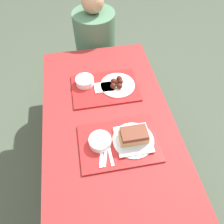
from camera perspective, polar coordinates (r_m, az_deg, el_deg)
ground_plane at (r=2.00m, az=-0.69°, el=-14.56°), size 12.00×12.00×0.00m
picnic_table at (r=1.42m, az=-0.94°, el=-4.36°), size 0.79×1.41×0.76m
picnic_bench_far at (r=2.23m, az=-4.93°, el=11.87°), size 0.75×0.28×0.47m
tray_near at (r=1.24m, az=1.85°, el=-8.11°), size 0.44×0.31×0.01m
tray_far at (r=1.49m, az=-1.80°, el=6.31°), size 0.44×0.31×0.01m
bowl_coleslaw_near at (r=1.21m, az=-3.13°, el=-7.59°), size 0.12×0.12×0.05m
brisket_sandwich_plate at (r=1.21m, az=5.66°, el=-6.63°), size 0.23×0.23×0.09m
plastic_fork_near at (r=1.20m, az=-1.68°, el=-10.46°), size 0.06×0.17×0.00m
plastic_knife_near at (r=1.20m, az=-0.63°, el=-10.29°), size 0.02×0.17×0.00m
plastic_spoon_near at (r=1.20m, az=-2.74°, el=-10.61°), size 0.05×0.17×0.00m
condiment_packet at (r=1.26m, az=1.07°, el=-5.24°), size 0.04×0.03×0.01m
bowl_coleslaw_far at (r=1.51m, az=-7.13°, el=8.09°), size 0.12×0.12×0.05m
wings_plate_far at (r=1.49m, az=1.37°, el=7.33°), size 0.23×0.23×0.05m
napkin_far at (r=1.48m, az=-2.12°, el=6.48°), size 0.13×0.09×0.01m
person_seated_across at (r=2.03m, az=-4.50°, el=19.32°), size 0.36×0.36×0.64m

